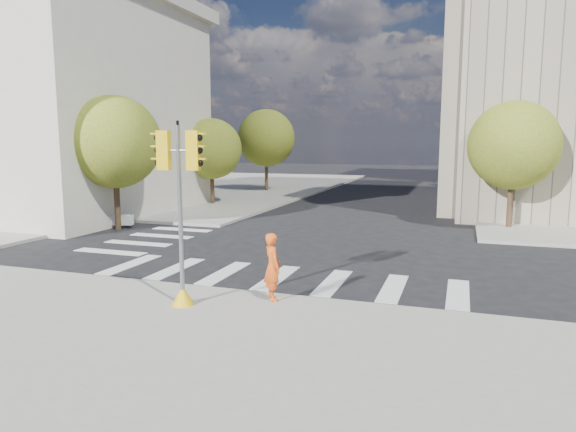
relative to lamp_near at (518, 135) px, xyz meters
The scene contains 15 objects.
ground 16.76m from the lamp_near, 119.74° to the right, with size 160.00×160.00×0.00m, color black.
sidewalk_near 26.63m from the lamp_near, 107.74° to the right, with size 30.00×14.00×0.15m, color gray.
sidewalk_far_left 30.79m from the lamp_near, 156.80° to the left, with size 28.00×40.00×0.15m, color gray.
classical_building 28.70m from the lamp_near, 167.91° to the right, with size 19.00×15.00×12.70m.
tree_lw_near 21.03m from the lamp_near, 151.61° to the right, with size 4.40×4.40×6.41m.
tree_lw_mid 18.52m from the lamp_near, behind, with size 4.00×4.00×5.77m.
tree_lw_far 21.03m from the lamp_near, 151.61° to the left, with size 4.80×4.80×6.95m.
tree_re_near 4.07m from the lamp_near, 97.13° to the right, with size 4.20×4.20×6.16m.
tree_re_mid 8.02m from the lamp_near, 93.58° to the left, with size 4.60×4.60×6.66m.
tree_re_far 20.02m from the lamp_near, 91.43° to the left, with size 4.00×4.00×5.88m.
lamp_near is the anchor object (origin of this frame).
lamp_far 14.00m from the lamp_near, 90.00° to the left, with size 0.35×0.18×8.11m.
traffic_signal 21.92m from the lamp_near, 115.15° to the right, with size 1.08×0.56×4.57m.
photographer 20.28m from the lamp_near, 111.33° to the right, with size 0.64×0.42×1.77m, color #E15315.
planter_wall 23.70m from the lamp_near, 154.19° to the right, with size 6.00×0.40×0.50m, color silver.
Camera 1 is at (5.26, -16.66, 4.21)m, focal length 32.00 mm.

